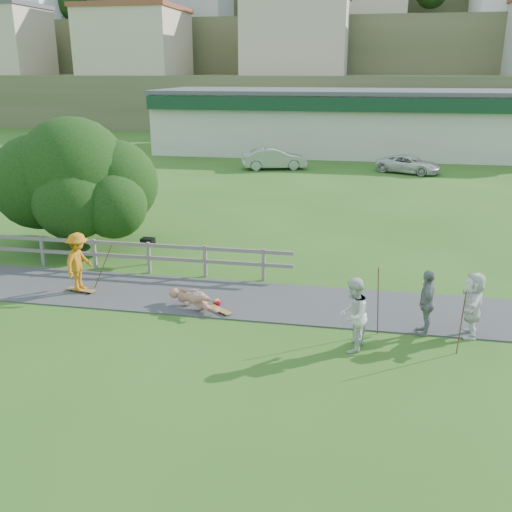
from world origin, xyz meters
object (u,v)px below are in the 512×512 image
object	(u,v)px
spectator_b	(427,302)
tree	(76,196)
skater_rider	(79,265)
car_white	(409,164)
bbq	(148,251)
car_silver	(274,159)
spectator_a	(353,315)
spectator_d	(473,305)
skater_fallen	(194,299)

from	to	relation	value
spectator_b	tree	size ratio (longest dim) A/B	0.26
skater_rider	spectator_b	bearing A→B (deg)	-91.90
car_white	bbq	xyz separation A→B (m)	(-10.39, -21.28, -0.10)
car_silver	car_white	world-z (taller)	car_silver
car_silver	tree	distance (m)	19.99
spectator_b	bbq	world-z (taller)	spectator_b
spectator_a	car_white	xyz separation A→B (m)	(3.00, 26.62, -0.36)
spectator_a	car_silver	world-z (taller)	spectator_a
spectator_b	spectator_d	size ratio (longest dim) A/B	1.01
tree	bbq	world-z (taller)	tree
skater_rider	car_white	world-z (taller)	skater_rider
spectator_d	car_white	size ratio (longest dim) A/B	0.42
skater_rider	tree	distance (m)	5.51
spectator_a	spectator_d	distance (m)	3.35
tree	car_silver	bearing A→B (deg)	76.11
spectator_b	spectator_a	bearing A→B (deg)	-50.63
skater_fallen	spectator_d	size ratio (longest dim) A/B	1.00
car_white	tree	xyz separation A→B (m)	(-13.97, -19.52, 1.41)
skater_fallen	car_silver	size ratio (longest dim) A/B	0.40
spectator_d	car_white	bearing A→B (deg)	-171.59
spectator_b	bbq	size ratio (longest dim) A/B	1.85
spectator_a	spectator_b	xyz separation A→B (m)	(1.88, 1.29, -0.05)
spectator_d	tree	distance (m)	15.18
spectator_a	spectator_b	world-z (taller)	spectator_a
car_silver	tree	world-z (taller)	tree
spectator_d	tree	world-z (taller)	tree
skater_rider	car_white	size ratio (longest dim) A/B	0.44
spectator_a	spectator_b	bearing A→B (deg)	136.15
car_white	skater_fallen	bearing A→B (deg)	-173.79
car_silver	bbq	xyz separation A→B (m)	(-1.21, -21.13, -0.25)
car_white	car_silver	bearing A→B (deg)	114.15
skater_fallen	car_white	distance (m)	26.06
spectator_a	spectator_d	size ratio (longest dim) A/B	1.07
spectator_d	bbq	distance (m)	11.17
car_silver	car_white	bearing A→B (deg)	-105.56
skater_fallen	bbq	xyz separation A→B (m)	(-2.78, 3.64, 0.16)
skater_rider	skater_fallen	size ratio (longest dim) A/B	1.04
spectator_d	tree	bearing A→B (deg)	-103.84
car_white	spectator_b	bearing A→B (deg)	-159.36
skater_fallen	spectator_a	size ratio (longest dim) A/B	0.94
skater_rider	spectator_a	size ratio (longest dim) A/B	0.98
spectator_b	spectator_d	distance (m)	1.18
skater_fallen	bbq	size ratio (longest dim) A/B	1.83
skater_rider	spectator_b	xyz separation A→B (m)	(10.36, -1.00, -0.03)
skater_fallen	tree	bearing A→B (deg)	76.17
skater_fallen	tree	size ratio (longest dim) A/B	0.26
skater_rider	bbq	size ratio (longest dim) A/B	1.91
skater_rider	car_silver	bearing A→B (deg)	-1.80
spectator_b	tree	bearing A→B (deg)	-109.46
car_white	tree	distance (m)	24.05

